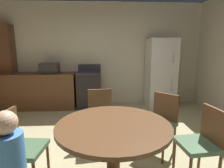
# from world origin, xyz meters

# --- Properties ---
(ground_plane) EXTENTS (14.00, 14.00, 0.00)m
(ground_plane) POSITION_xyz_m (0.00, 0.00, 0.00)
(ground_plane) COLOR tan
(wall_back) EXTENTS (5.80, 0.12, 2.70)m
(wall_back) POSITION_xyz_m (0.00, 2.88, 1.35)
(wall_back) COLOR beige
(wall_back) RESTS_ON ground
(kitchen_counter) EXTENTS (1.99, 0.60, 0.90)m
(kitchen_counter) POSITION_xyz_m (-1.60, 2.48, 0.45)
(kitchen_counter) COLOR brown
(kitchen_counter) RESTS_ON ground
(pantry_column) EXTENTS (0.44, 0.36, 2.10)m
(pantry_column) POSITION_xyz_m (-2.38, 2.66, 1.05)
(pantry_column) COLOR brown
(pantry_column) RESTS_ON ground
(oven_range) EXTENTS (0.60, 0.60, 1.10)m
(oven_range) POSITION_xyz_m (-0.26, 2.48, 0.47)
(oven_range) COLOR black
(oven_range) RESTS_ON ground
(refrigerator) EXTENTS (0.68, 0.68, 1.76)m
(refrigerator) POSITION_xyz_m (1.59, 2.43, 0.88)
(refrigerator) COLOR white
(refrigerator) RESTS_ON ground
(microwave) EXTENTS (0.44, 0.32, 0.26)m
(microwave) POSITION_xyz_m (-1.24, 2.48, 1.03)
(microwave) COLOR #2D2B28
(microwave) RESTS_ON kitchen_counter
(dining_table) EXTENTS (1.17, 1.17, 0.76)m
(dining_table) POSITION_xyz_m (0.18, -0.43, 0.60)
(dining_table) COLOR brown
(dining_table) RESTS_ON ground
(chair_west) EXTENTS (0.44, 0.44, 0.87)m
(chair_west) POSITION_xyz_m (-0.83, -0.32, 0.50)
(chair_west) COLOR brown
(chair_west) RESTS_ON ground
(chair_northeast) EXTENTS (0.57, 0.57, 0.87)m
(chair_northeast) POSITION_xyz_m (0.92, 0.27, 0.50)
(chair_northeast) COLOR brown
(chair_northeast) RESTS_ON ground
(chair_east) EXTENTS (0.44, 0.44, 0.87)m
(chair_east) POSITION_xyz_m (1.19, -0.33, 0.50)
(chair_east) COLOR brown
(chair_east) RESTS_ON ground
(chair_north) EXTENTS (0.45, 0.45, 0.87)m
(chair_north) POSITION_xyz_m (0.05, 0.58, 0.50)
(chair_north) COLOR brown
(chair_north) RESTS_ON ground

